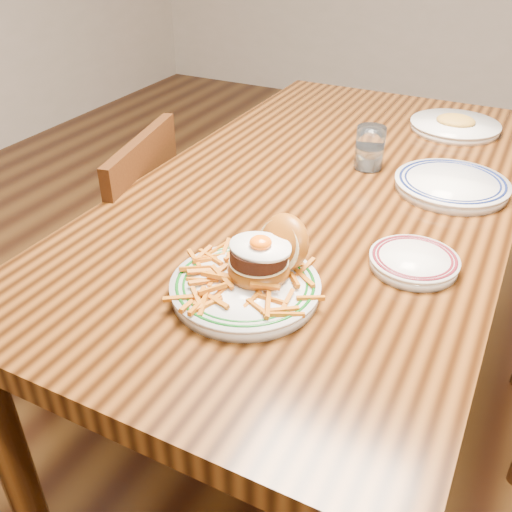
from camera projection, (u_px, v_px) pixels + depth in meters
The scene contains 8 objects.
floor at pixel (311, 405), 1.77m from camera, with size 6.00×6.00×0.00m, color black.
table at pixel (325, 218), 1.41m from camera, with size 0.85×1.60×0.75m.
chair_left at pixel (118, 263), 1.63m from camera, with size 0.46×0.46×0.83m.
main_plate at pixel (252, 275), 0.99m from camera, with size 0.26×0.28×0.13m.
side_plate at pixel (414, 261), 1.06m from camera, with size 0.17×0.17×0.03m.
rear_plate at pixel (452, 184), 1.33m from camera, with size 0.26×0.26×0.03m.
water_glass at pixel (369, 150), 1.43m from camera, with size 0.07×0.07×0.11m.
far_plate at pixel (455, 125), 1.67m from camera, with size 0.26×0.26×0.05m.
Camera 1 is at (0.41, -1.18, 1.34)m, focal length 40.00 mm.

